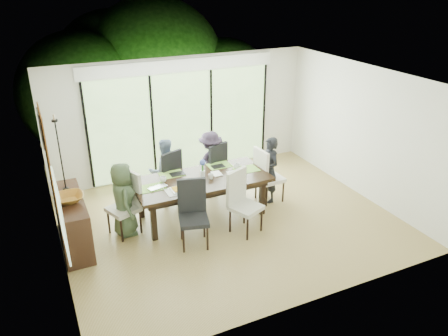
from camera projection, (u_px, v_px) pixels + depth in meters
name	position (u px, v px, depth m)	size (l,w,h in m)	color
floor	(230.00, 221.00, 8.31)	(6.00, 5.00, 0.01)	olive
ceiling	(230.00, 80.00, 7.20)	(6.00, 5.00, 0.01)	white
wall_back	(182.00, 117.00, 9.83)	(6.00, 0.02, 2.70)	silver
wall_front	(313.00, 222.00, 5.68)	(6.00, 0.02, 2.70)	beige
wall_left	(51.00, 187.00, 6.60)	(0.02, 5.00, 2.70)	beige
wall_right	(363.00, 132.00, 8.91)	(0.02, 5.00, 2.70)	white
glass_doors	(183.00, 123.00, 9.86)	(4.20, 0.02, 2.30)	#598C3F
blinds_header	(180.00, 66.00, 9.32)	(4.40, 0.06, 0.28)	white
mullion_a	(87.00, 137.00, 9.04)	(0.05, 0.04, 2.30)	black
mullion_b	(153.00, 128.00, 9.58)	(0.05, 0.04, 2.30)	black
mullion_c	(211.00, 120.00, 10.12)	(0.05, 0.04, 2.30)	black
mullion_d	(264.00, 112.00, 10.65)	(0.05, 0.04, 2.30)	black
side_window	(61.00, 215.00, 5.56)	(0.02, 0.90, 1.00)	#8CAD7F
deck	(172.00, 160.00, 11.14)	(6.00, 1.80, 0.10)	brown
rail_top	(161.00, 128.00, 11.55)	(6.00, 0.08, 0.06)	#543524
foliage_left	(81.00, 94.00, 11.33)	(3.20, 3.20, 3.20)	#14380F
foliage_mid	(155.00, 68.00, 12.52)	(4.00, 4.00, 4.00)	#14380F
foliage_right	(224.00, 87.00, 12.77)	(2.80, 2.80, 2.80)	#14380F
foliage_far	(116.00, 73.00, 12.79)	(3.60, 3.60, 3.60)	#14380F
table_top	(201.00, 180.00, 8.19)	(2.54, 1.17, 0.06)	black
table_apron	(202.00, 184.00, 8.23)	(2.33, 0.95, 0.11)	black
table_leg_fl	(154.00, 222.00, 7.58)	(0.10, 0.10, 0.73)	black
table_leg_fr	(262.00, 197.00, 8.41)	(0.10, 0.10, 0.73)	black
table_leg_bl	(141.00, 200.00, 8.29)	(0.10, 0.10, 0.73)	black
table_leg_br	(242.00, 179.00, 9.12)	(0.10, 0.10, 0.73)	black
chair_left_end	(123.00, 205.00, 7.68)	(0.49, 0.49, 1.17)	silver
chair_right_end	(270.00, 174.00, 8.84)	(0.49, 0.49, 1.17)	white
chair_far_left	(165.00, 175.00, 8.79)	(0.49, 0.49, 1.17)	black
chair_far_right	(211.00, 167.00, 9.17)	(0.49, 0.49, 1.17)	black
chair_near_left	(194.00, 215.00, 7.35)	(0.49, 0.49, 1.17)	black
chair_near_right	(246.00, 203.00, 7.73)	(0.49, 0.49, 1.17)	beige
person_left_end	(123.00, 199.00, 7.65)	(0.64, 0.40, 1.37)	#415438
person_right_end	(269.00, 170.00, 8.79)	(0.64, 0.40, 1.37)	black
person_far_left	(165.00, 171.00, 8.73)	(0.64, 0.40, 1.37)	#7D94B4
person_far_right	(211.00, 163.00, 9.12)	(0.64, 0.40, 1.37)	#2C2132
placemat_left	(152.00, 188.00, 7.81)	(0.47, 0.34, 0.01)	#6E9D38
placemat_right	(246.00, 169.00, 8.54)	(0.47, 0.34, 0.01)	#74AC3D
placemat_far_l	(172.00, 174.00, 8.33)	(0.47, 0.34, 0.01)	#78A53B
placemat_far_r	(219.00, 165.00, 8.71)	(0.47, 0.34, 0.01)	#7AB641
placemat_paper	(179.00, 190.00, 7.71)	(0.47, 0.34, 0.01)	white
tablet_far_l	(177.00, 174.00, 8.32)	(0.28, 0.19, 0.01)	black
tablet_far_r	(218.00, 166.00, 8.65)	(0.25, 0.18, 0.01)	black
papers	(236.00, 173.00, 8.40)	(0.32, 0.23, 0.00)	white
platter_base	(179.00, 190.00, 7.71)	(0.28, 0.28, 0.03)	white
platter_snacks	(179.00, 189.00, 7.70)	(0.21, 0.21, 0.01)	orange
vase	(203.00, 174.00, 8.21)	(0.08, 0.08, 0.13)	silver
hyacinth_stems	(203.00, 168.00, 8.16)	(0.04, 0.04, 0.17)	#337226
hyacinth_blooms	(202.00, 162.00, 8.11)	(0.12, 0.12, 0.12)	#4B5FBD
laptop	(159.00, 188.00, 7.76)	(0.35, 0.22, 0.03)	silver
cup_a	(163.00, 180.00, 8.01)	(0.13, 0.13, 0.10)	white
cup_b	(211.00, 177.00, 8.13)	(0.11, 0.11, 0.10)	white
cup_c	(237.00, 167.00, 8.54)	(0.13, 0.13, 0.10)	white
book	(213.00, 174.00, 8.31)	(0.17, 0.24, 0.02)	white
sideboard	(72.00, 222.00, 7.43)	(0.44, 1.58, 0.89)	black
bowl	(69.00, 198.00, 7.14)	(0.47, 0.47, 0.11)	#966520
candlestick_base	(66.00, 189.00, 7.53)	(0.10, 0.10, 0.04)	black
candlestick_shaft	(60.00, 156.00, 7.28)	(0.02, 0.02, 1.23)	black
candlestick_pan	(55.00, 121.00, 7.02)	(0.10, 0.10, 0.03)	black
candle	(54.00, 117.00, 7.00)	(0.04, 0.04, 0.10)	silver
tapestry	(47.00, 156.00, 6.80)	(0.02, 1.00, 1.50)	#994D16
art_frame	(41.00, 129.00, 7.85)	(0.03, 0.55, 0.65)	black
art_canvas	(42.00, 128.00, 7.86)	(0.01, 0.45, 0.55)	#1A4753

